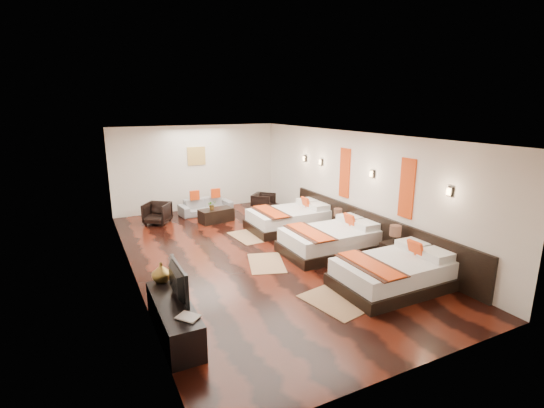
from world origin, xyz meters
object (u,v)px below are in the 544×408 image
armchair_right (264,203)px  tv (173,282)px  armchair_left (157,213)px  coffee_table (216,215)px  table_plant (212,205)px  nightstand_a (394,251)px  tv_console (174,318)px  book (183,321)px  sofa (206,206)px  bed_near (394,273)px  bed_far (290,219)px  figurine (161,272)px  bed_mid (332,240)px  nightstand_b (337,227)px

armchair_right → tv: bearing=-171.0°
armchair_left → coffee_table: (1.63, -0.60, -0.12)m
armchair_right → table_plant: 1.96m
nightstand_a → tv_console: 4.98m
nightstand_a → coffee_table: bearing=116.0°
book → sofa: size_ratio=0.18×
bed_near → sofa: size_ratio=1.34×
bed_far → tv: tv is taller
book → figurine: (0.00, 1.42, 0.16)m
bed_far → book: bed_far is taller
tv → figurine: tv is taller
nightstand_a → tv: bearing=-175.0°
tv_console → sofa: size_ratio=1.07×
tv_console → armchair_right: 7.31m
tv_console → book: 0.69m
bed_mid → coffee_table: 4.01m
bed_near → book: 4.22m
tv_console → bed_mid: bearing=23.6°
tv_console → coffee_table: size_ratio=1.80×
nightstand_a → bed_mid: bearing=120.1°
coffee_table → table_plant: size_ratio=3.60×
bed_far → tv: (-4.15, -3.75, 0.52)m
coffee_table → bed_far: bearing=-44.0°
bed_far → coffee_table: bed_far is taller
figurine → coffee_table: figurine is taller
tv → coffee_table: bearing=-25.0°
bed_far → armchair_right: size_ratio=3.38×
figurine → bed_near: bearing=-14.0°
armchair_right → nightstand_b: bearing=-123.6°
bed_near → nightstand_a: bearing=47.4°
bed_far → tv: bearing=-137.9°
tv → bed_far: bearing=-48.0°
bed_mid → bed_near: bearing=-90.0°
bed_near → armchair_left: bed_near is taller
bed_mid → nightstand_a: (0.75, -1.29, 0.02)m
figurine → armchair_right: 6.70m
tv → sofa: (2.49, 6.41, -0.58)m
tv → coffee_table: tv is taller
nightstand_b → armchair_left: size_ratio=1.14×
bed_near → figurine: figurine is taller
tv → table_plant: bearing=-23.9°
nightstand_a → figurine: 4.97m
nightstand_b → figurine: size_ratio=2.34×
figurine → tv: bearing=-85.7°
bed_near → bed_mid: size_ratio=0.98×
nightstand_b → tv: (-4.89, -2.52, 0.54)m
sofa → table_plant: size_ratio=6.07×
bed_mid → book: 4.88m
bed_far → coffee_table: bearing=136.0°
book → armchair_right: (4.32, 6.52, -0.26)m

